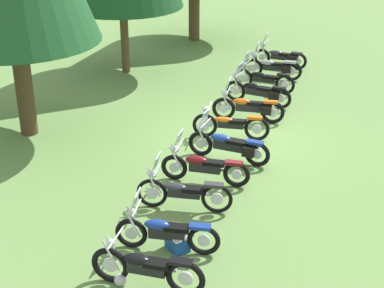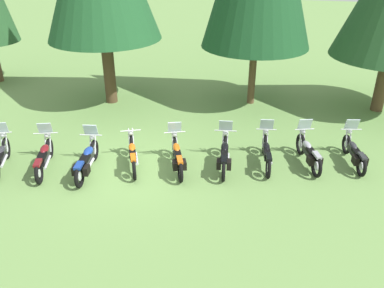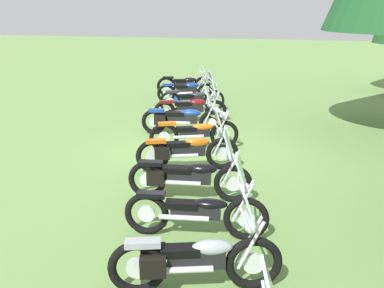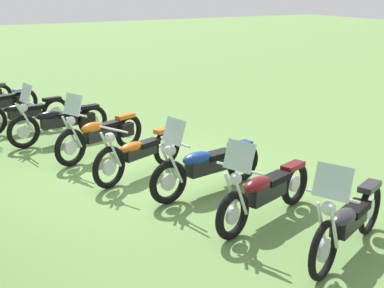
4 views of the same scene
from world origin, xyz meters
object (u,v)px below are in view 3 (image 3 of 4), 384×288
object	(u,v)px
motorcycle_2	(193,98)
motorcycle_5	(195,133)
motorcycle_9	(194,259)
picnic_cooler	(182,98)
motorcycle_3	(191,108)
motorcycle_6	(187,150)
motorcycle_7	(188,176)
motorcycle_8	(198,211)
motorcycle_0	(185,84)
dropped_helmet	(198,92)
motorcycle_1	(187,90)
motorcycle_4	(182,118)

from	to	relation	value
motorcycle_2	motorcycle_5	size ratio (longest dim) A/B	0.99
motorcycle_9	picnic_cooler	bearing A→B (deg)	88.15
motorcycle_2	picnic_cooler	world-z (taller)	motorcycle_2
motorcycle_3	motorcycle_6	bearing A→B (deg)	-96.22
motorcycle_7	motorcycle_8	size ratio (longest dim) A/B	1.03
motorcycle_0	dropped_helmet	bearing A→B (deg)	6.58
motorcycle_2	motorcycle_9	distance (m)	9.89
motorcycle_1	dropped_helmet	xyz separation A→B (m)	(-1.40, 0.09, -0.34)
motorcycle_0	motorcycle_4	size ratio (longest dim) A/B	0.94
motorcycle_3	motorcycle_1	bearing A→B (deg)	88.16
motorcycle_6	motorcycle_7	bearing A→B (deg)	-95.36
motorcycle_0	picnic_cooler	xyz separation A→B (m)	(1.36, 0.22, -0.28)
motorcycle_0	motorcycle_3	world-z (taller)	motorcycle_3
picnic_cooler	motorcycle_7	bearing A→B (deg)	15.53
picnic_cooler	dropped_helmet	distance (m)	1.60
motorcycle_8	motorcycle_9	distance (m)	1.37
motorcycle_9	dropped_helmet	distance (m)	12.89
motorcycle_1	motorcycle_6	bearing A→B (deg)	-98.63
motorcycle_4	motorcycle_6	size ratio (longest dim) A/B	1.08
motorcycle_3	motorcycle_9	distance (m)	8.50
motorcycle_2	motorcycle_6	size ratio (longest dim) A/B	0.98
motorcycle_4	motorcycle_9	xyz separation A→B (m)	(6.83, 1.95, -0.00)
motorcycle_2	dropped_helmet	world-z (taller)	motorcycle_2
motorcycle_3	motorcycle_5	bearing A→B (deg)	-92.91
motorcycle_0	dropped_helmet	world-z (taller)	motorcycle_0
motorcycle_3	picnic_cooler	size ratio (longest dim) A/B	3.67
motorcycle_6	motorcycle_7	xyz separation A→B (m)	(1.46, 0.39, -0.00)
motorcycle_4	picnic_cooler	xyz separation A→B (m)	(-4.18, -1.10, -0.28)
motorcycle_2	motorcycle_9	bearing A→B (deg)	-99.36
motorcycle_2	motorcycle_6	distance (m)	5.63
motorcycle_2	motorcycle_3	size ratio (longest dim) A/B	0.96
motorcycle_0	motorcycle_6	size ratio (longest dim) A/B	1.02
motorcycle_3	dropped_helmet	bearing A→B (deg)	81.86
motorcycle_5	motorcycle_7	world-z (taller)	motorcycle_7
motorcycle_1	motorcycle_5	distance (m)	5.85
motorcycle_0	dropped_helmet	distance (m)	0.63
motorcycle_1	dropped_helmet	distance (m)	1.44
motorcycle_5	motorcycle_7	distance (m)	2.95
motorcycle_6	picnic_cooler	size ratio (longest dim) A/B	3.59
motorcycle_7	picnic_cooler	world-z (taller)	motorcycle_7
motorcycle_0	motorcycle_8	size ratio (longest dim) A/B	0.97
motorcycle_2	dropped_helmet	xyz separation A→B (m)	(-2.96, -0.51, -0.35)
motorcycle_3	motorcycle_4	size ratio (longest dim) A/B	0.95
motorcycle_5	motorcycle_7	xyz separation A→B (m)	(2.90, 0.54, 0.02)
motorcycle_3	motorcycle_8	distance (m)	7.14
motorcycle_4	motorcycle_9	size ratio (longest dim) A/B	1.09
motorcycle_5	motorcycle_9	size ratio (longest dim) A/B	1.00
motorcycle_3	motorcycle_8	xyz separation A→B (m)	(6.91, 1.76, -0.01)
motorcycle_9	motorcycle_5	bearing A→B (deg)	85.52
motorcycle_8	dropped_helmet	world-z (taller)	motorcycle_8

